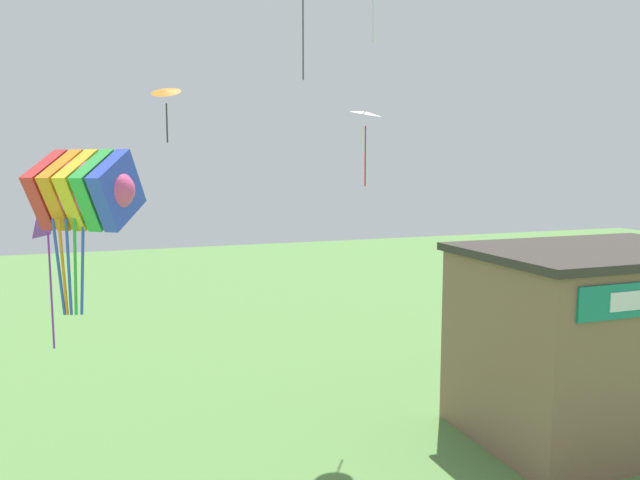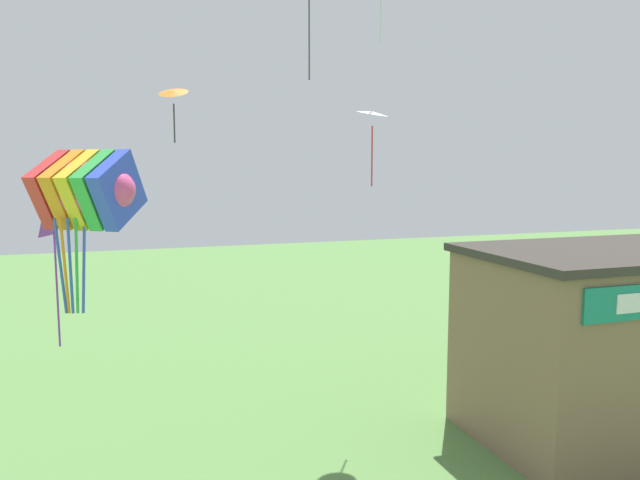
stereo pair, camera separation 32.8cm
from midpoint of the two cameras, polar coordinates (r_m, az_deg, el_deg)
The scene contains 5 objects.
seaside_building at distance 21.10m, azimuth 23.58°, elevation -8.43°, with size 8.07×5.59×5.81m.
kite_rainbow_parafoil at distance 12.70m, azimuth -21.36°, elevation 4.25°, with size 2.53×2.41×3.16m.
kite_orange_delta at distance 20.72m, azimuth -14.35°, elevation 12.92°, with size 1.23×1.20×1.81m.
kite_white_delta at distance 20.71m, azimuth 3.73°, elevation 11.33°, with size 1.45×1.45×2.53m.
kite_purple_streamer at distance 16.57m, azimuth -24.14°, elevation 0.82°, with size 0.66×0.98×4.04m.
Camera 1 is at (-4.24, -2.46, 8.33)m, focal length 35.00 mm.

